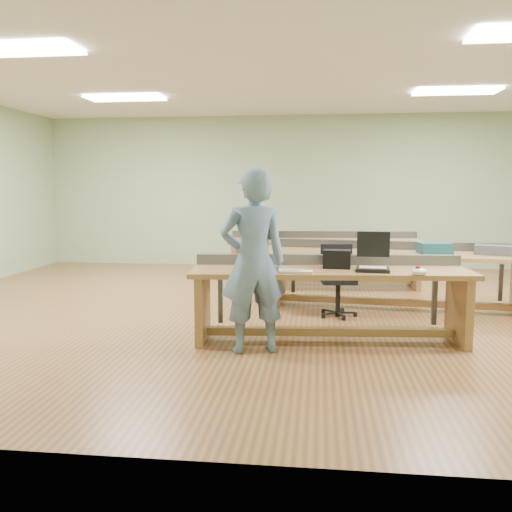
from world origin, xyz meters
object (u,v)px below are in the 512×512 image
Objects in this scene: workbench_back at (324,251)px; drinks_can at (378,248)px; workbench_front at (330,287)px; laptop_base at (373,269)px; workbench_mid at (394,266)px; camera_bag at (337,259)px; person at (253,262)px; task_chair at (337,290)px; parts_bin_grey at (493,250)px; mug at (386,248)px; parts_bin_teal at (435,248)px.

drinks_can is (0.66, -1.72, 0.26)m from workbench_back.
workbench_front reaches higher than laptop_base.
camera_bag reaches higher than workbench_mid.
workbench_front is 0.87× the size of workbench_mid.
laptop_base is at bearing 178.91° from person.
workbench_mid is 10.15× the size of laptop_base.
parts_bin_grey is at bearing 3.22° from task_chair.
camera_bag is 2.29× the size of mug.
camera_bag is at bearing -164.79° from person.
task_chair is 0.80m from drinks_can.
parts_bin_teal is 2.94× the size of drinks_can.
workbench_back is at bearing 128.54° from parts_bin_teal.
camera_bag is at bearing -99.24° from task_chair.
parts_bin_teal is at bearing -9.73° from mug.
task_chair is at bearing -163.31° from parts_bin_teal.
task_chair is 2.26× the size of parts_bin_teal.
camera_bag reaches higher than workbench_back.
laptop_base is (1.15, 0.37, -0.11)m from person.
workbench_front is at bearing 169.42° from laptop_base.
workbench_mid is at bearing 80.79° from laptop_base.
workbench_front is 23.69× the size of mug.
drinks_can is (0.63, 1.48, 0.26)m from workbench_front.
person is 13.27× the size of drinks_can.
workbench_back is at bearing -119.63° from person.
laptop_base is at bearing -119.83° from parts_bin_teal.
drinks_can reaches higher than laptop_base.
drinks_can is (-0.71, -0.01, -0.00)m from parts_bin_teal.
person is 14.48× the size of mug.
drinks_can is at bearing -179.56° from parts_bin_teal.
camera_bag is (-0.78, -1.51, 0.28)m from workbench_mid.
camera_bag reaches higher than task_chair.
camera_bag is at bearing 158.61° from laptop_base.
person is 2.00× the size of task_chair.
workbench_front is at bearing -165.21° from person.
parts_bin_teal reaches higher than workbench_mid.
parts_bin_teal is at bearing -3.41° from workbench_mid.
parts_bin_teal is 0.91× the size of parts_bin_grey.
parts_bin_teal is (2.07, 1.97, -0.06)m from person.
parts_bin_grey reaches higher than workbench_mid.
mug is (1.48, 2.07, -0.08)m from person.
parts_bin_grey is (1.97, 1.40, -0.04)m from camera_bag.
workbench_front and workbench_mid have the same top height.
parts_bin_grey is (1.18, -0.11, 0.24)m from workbench_mid.
mug is (0.75, 1.59, 0.24)m from workbench_front.
task_chair is at bearing 108.89° from laptop_base.
mug is 0.16m from drinks_can.
workbench_back is at bearing 97.26° from camera_bag.
task_chair is 1.37m from parts_bin_teal.
parts_bin_teal reaches higher than workbench_front.
person reaches higher than laptop_base.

